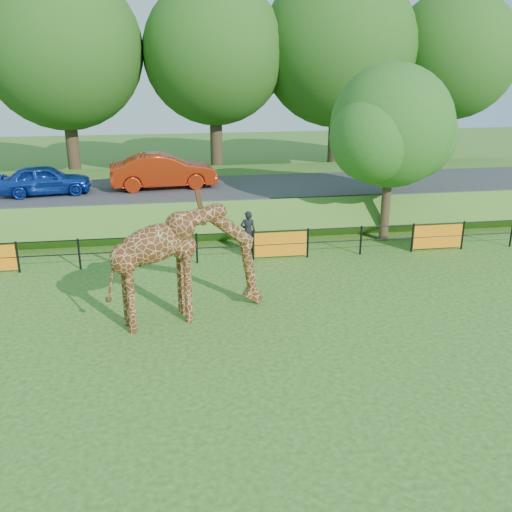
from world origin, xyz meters
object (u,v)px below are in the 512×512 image
at_px(giraffe, 188,263).
at_px(tree_east, 393,131).
at_px(car_blue, 45,180).
at_px(visitor, 248,231).
at_px(car_red, 163,171).

bearing_deg(giraffe, tree_east, 19.35).
xyz_separation_m(giraffe, car_blue, (-5.50, 9.98, 0.45)).
distance_m(giraffe, tree_east, 10.41).
bearing_deg(visitor, car_blue, -25.84).
xyz_separation_m(car_red, visitor, (3.02, -5.11, -1.40)).
distance_m(car_blue, car_red, 4.93).
relative_size(visitor, tree_east, 0.23).
bearing_deg(car_red, giraffe, 177.82).
bearing_deg(tree_east, car_blue, 163.77).
xyz_separation_m(giraffe, visitor, (2.42, 5.41, -0.82)).
relative_size(car_blue, car_red, 0.80).
distance_m(giraffe, car_red, 10.56).
xyz_separation_m(car_blue, car_red, (4.90, 0.54, 0.13)).
distance_m(car_red, visitor, 6.09).
relative_size(car_red, tree_east, 0.68).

